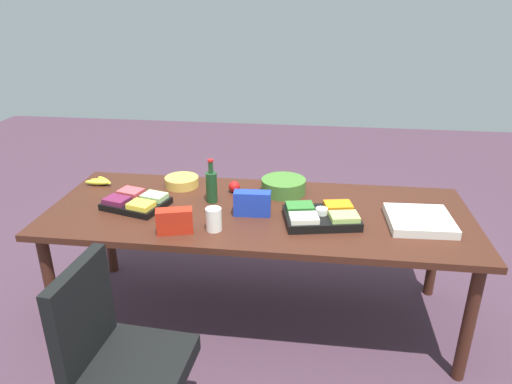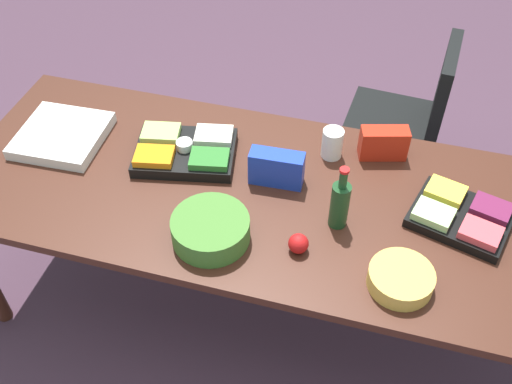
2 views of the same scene
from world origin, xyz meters
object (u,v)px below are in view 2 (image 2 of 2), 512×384
apple_red (298,244)px  pizza_box (62,135)px  chip_bowl (401,279)px  wine_bottle (340,203)px  fruit_platter (461,216)px  salad_bowl (211,229)px  mayo_jar (332,143)px  veggie_tray (185,151)px  chip_bag_red (384,143)px  office_chair (398,137)px  chip_bag_blue (277,168)px  conference_table (265,204)px

apple_red → pizza_box: bearing=163.8°
chip_bowl → wine_bottle: bearing=139.1°
fruit_platter → salad_bowl: (-0.90, -0.34, 0.02)m
fruit_platter → mayo_jar: mayo_jar is taller
chip_bowl → mayo_jar: bearing=120.4°
veggie_tray → chip_bowl: 1.05m
fruit_platter → apple_red: apple_red is taller
wine_bottle → pizza_box: wine_bottle is taller
chip_bag_red → chip_bowl: bearing=-77.5°
mayo_jar → chip_bowl: bearing=-59.6°
office_chair → veggie_tray: size_ratio=2.03×
office_chair → veggie_tray: office_chair is taller
office_chair → chip_bag_blue: bearing=-116.4°
chip_bag_red → mayo_jar: chip_bag_red is taller
chip_bowl → apple_red: bearing=171.7°
wine_bottle → conference_table: bearing=164.5°
apple_red → salad_bowl: bearing=-174.8°
salad_bowl → chip_bowl: size_ratio=1.27×
chip_bag_blue → veggie_tray: chip_bag_blue is taller
mayo_jar → chip_bag_red: bearing=14.9°
pizza_box → office_chair: bearing=30.9°
chip_bag_blue → chip_bag_red: 0.48m
office_chair → wine_bottle: bearing=-99.7°
wine_bottle → chip_bowl: 0.35m
pizza_box → chip_bag_red: 1.40m
fruit_platter → veggie_tray: bearing=176.9°
apple_red → veggie_tray: bearing=147.3°
chip_bowl → salad_bowl: bearing=178.0°
wine_bottle → pizza_box: bearing=172.8°
pizza_box → mayo_jar: 1.18m
conference_table → mayo_jar: 0.39m
chip_bowl → fruit_platter: bearing=62.2°
apple_red → veggie_tray: veggie_tray is taller
office_chair → fruit_platter: office_chair is taller
chip_bag_blue → wine_bottle: 0.33m
pizza_box → salad_bowl: bearing=-26.3°
pizza_box → chip_bag_red: size_ratio=1.80×
salad_bowl → mayo_jar: mayo_jar is taller
fruit_platter → chip_bowl: fruit_platter is taller
veggie_tray → chip_bowl: size_ratio=2.04×
fruit_platter → pizza_box: (-1.71, 0.02, -0.01)m
fruit_platter → apple_red: size_ratio=5.56×
pizza_box → veggie_tray: size_ratio=0.76×
chip_bag_blue → veggie_tray: 0.42m
veggie_tray → chip_bowl: veggie_tray is taller
apple_red → chip_bag_blue: bearing=116.9°
fruit_platter → chip_bowl: (-0.19, -0.36, 0.00)m
fruit_platter → pizza_box: bearing=179.2°
wine_bottle → salad_bowl: wine_bottle is taller
office_chair → mayo_jar: bearing=-111.3°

